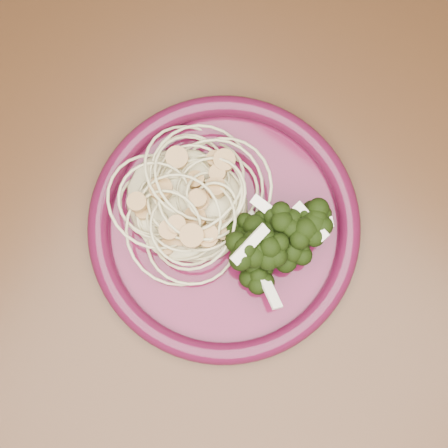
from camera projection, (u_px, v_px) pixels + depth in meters
dining_table at (307, 256)px, 0.70m from camera, size 1.20×0.80×0.75m
dinner_plate at (224, 226)px, 0.60m from camera, size 0.29×0.29×0.02m
spaghetti_pile at (187, 203)px, 0.59m from camera, size 0.14×0.12×0.03m
scallop_cluster at (185, 195)px, 0.56m from camera, size 0.12×0.12×0.04m
broccoli_pile at (271, 250)px, 0.58m from camera, size 0.09×0.13×0.04m
onion_garnish at (273, 245)px, 0.55m from camera, size 0.06×0.09×0.05m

